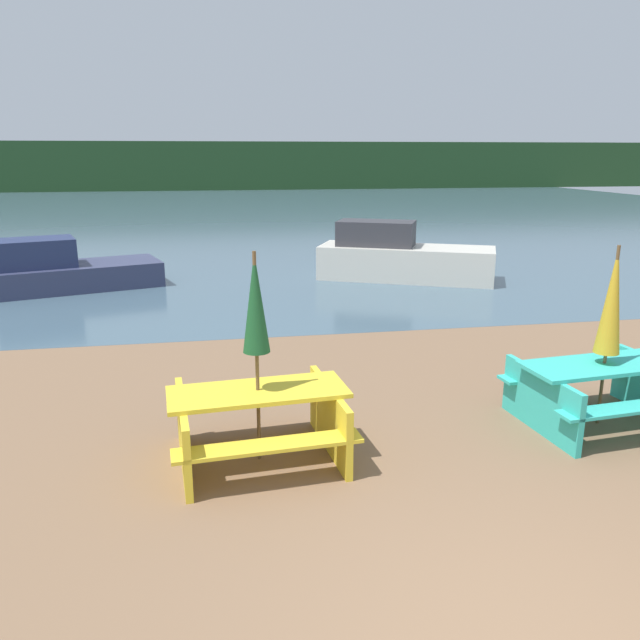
% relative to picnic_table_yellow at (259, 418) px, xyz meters
% --- Properties ---
extents(water, '(60.00, 50.00, 0.00)m').
position_rel_picnic_table_yellow_xyz_m(water, '(1.43, 29.30, -0.45)').
color(water, '#425B6B').
rests_on(water, ground_plane).
extents(far_treeline, '(80.00, 1.60, 4.00)m').
position_rel_picnic_table_yellow_xyz_m(far_treeline, '(1.43, 49.30, 1.55)').
color(far_treeline, '#1E3D1E').
rests_on(far_treeline, water).
extents(picnic_table_yellow, '(1.88, 1.53, 0.75)m').
position_rel_picnic_table_yellow_xyz_m(picnic_table_yellow, '(0.00, 0.00, 0.00)').
color(picnic_table_yellow, yellow).
rests_on(picnic_table_yellow, ground_plane).
extents(picnic_table_teal, '(1.98, 1.56, 0.73)m').
position_rel_picnic_table_yellow_xyz_m(picnic_table_teal, '(3.91, 0.19, -0.00)').
color(picnic_table_teal, '#33B7A8').
rests_on(picnic_table_teal, ground_plane).
extents(umbrella_darkgreen, '(0.27, 0.27, 2.13)m').
position_rel_picnic_table_yellow_xyz_m(umbrella_darkgreen, '(0.00, 0.00, 1.17)').
color(umbrella_darkgreen, brown).
rests_on(umbrella_darkgreen, ground_plane).
extents(umbrella_gold, '(0.28, 0.28, 2.06)m').
position_rel_picnic_table_yellow_xyz_m(umbrella_gold, '(3.91, 0.19, 1.00)').
color(umbrella_gold, brown).
rests_on(umbrella_gold, ground_plane).
extents(boat, '(4.41, 3.02, 1.42)m').
position_rel_picnic_table_yellow_xyz_m(boat, '(4.19, 8.82, 0.09)').
color(boat, beige).
rests_on(boat, water).
extents(boat_second, '(4.28, 2.71, 1.19)m').
position_rel_picnic_table_yellow_xyz_m(boat_second, '(-3.79, 8.97, -0.02)').
color(boat_second, '#333856').
rests_on(boat_second, water).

